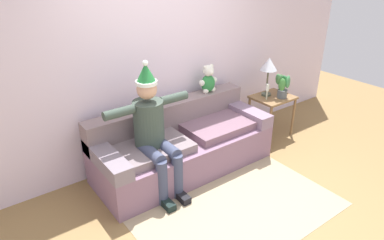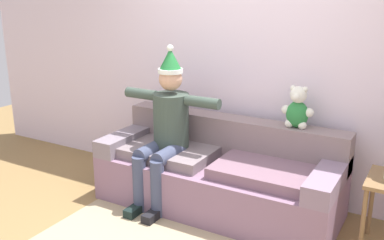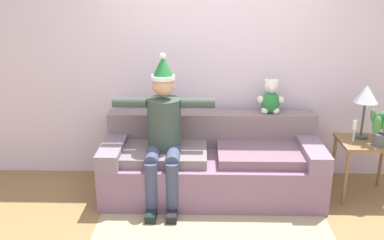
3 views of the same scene
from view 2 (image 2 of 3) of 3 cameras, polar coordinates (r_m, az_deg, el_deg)
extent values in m
cube|color=silver|center=(4.36, 6.89, 7.94)|extent=(7.00, 0.10, 2.70)
cube|color=slate|center=(4.19, 3.24, -8.53)|extent=(2.25, 0.88, 0.44)
cube|color=gray|center=(4.31, 5.25, -2.05)|extent=(2.25, 0.24, 0.37)
cube|color=gray|center=(4.59, -8.09, -2.37)|extent=(0.22, 0.88, 0.16)
cube|color=gray|center=(3.77, 17.32, -7.26)|extent=(0.22, 0.88, 0.16)
cube|color=slate|center=(4.28, -3.08, -4.08)|extent=(0.90, 0.62, 0.10)
cube|color=slate|center=(3.86, 9.72, -6.66)|extent=(0.90, 0.62, 0.10)
cylinder|color=#3A483F|center=(4.19, -2.73, -0.03)|extent=(0.34, 0.34, 0.52)
sphere|color=tan|center=(4.10, -2.80, 5.34)|extent=(0.22, 0.22, 0.22)
cylinder|color=white|center=(4.08, -2.82, 6.40)|extent=(0.23, 0.23, 0.04)
cone|color=#207233|center=(4.07, -2.84, 7.93)|extent=(0.21, 0.21, 0.20)
sphere|color=white|center=(4.05, -2.86, 9.32)|extent=(0.06, 0.06, 0.06)
cylinder|color=#3F4662|center=(4.17, -5.32, -3.94)|extent=(0.14, 0.40, 0.14)
cylinder|color=#3F4662|center=(4.13, -6.83, -8.27)|extent=(0.13, 0.13, 0.54)
cube|color=black|center=(4.17, -7.39, -11.53)|extent=(0.10, 0.24, 0.08)
cylinder|color=#3F4662|center=(4.07, -3.00, -4.44)|extent=(0.14, 0.40, 0.14)
cylinder|color=#3F4662|center=(4.02, -4.51, -8.90)|extent=(0.13, 0.13, 0.54)
cube|color=black|center=(4.07, -5.08, -12.24)|extent=(0.10, 0.24, 0.08)
cylinder|color=#3A483F|center=(4.33, -6.57, 3.41)|extent=(0.34, 0.10, 0.10)
cylinder|color=#3A483F|center=(3.97, 1.38, 2.32)|extent=(0.34, 0.10, 0.10)
ellipsoid|color=#2A7F3B|center=(4.01, 13.51, 0.72)|extent=(0.20, 0.16, 0.24)
sphere|color=white|center=(3.97, 13.68, 3.22)|extent=(0.15, 0.15, 0.15)
sphere|color=white|center=(3.92, 13.42, 2.90)|extent=(0.07, 0.07, 0.07)
sphere|color=white|center=(3.97, 13.00, 4.05)|extent=(0.05, 0.05, 0.05)
sphere|color=white|center=(3.95, 14.46, 3.86)|extent=(0.05, 0.05, 0.05)
sphere|color=white|center=(4.04, 12.11, 1.33)|extent=(0.08, 0.08, 0.08)
sphere|color=white|center=(4.03, 12.49, -0.43)|extent=(0.08, 0.08, 0.08)
sphere|color=white|center=(3.98, 14.98, 0.92)|extent=(0.08, 0.08, 0.08)
sphere|color=white|center=(3.99, 14.12, -0.68)|extent=(0.08, 0.08, 0.08)
cylinder|color=olive|center=(3.63, 21.27, -12.55)|extent=(0.04, 0.04, 0.59)
cylinder|color=olive|center=(4.01, 22.25, -9.87)|extent=(0.04, 0.04, 0.59)
camera|label=1|loc=(3.89, -58.50, 16.56)|focal=32.52mm
camera|label=3|loc=(1.92, -81.68, 9.06)|focal=39.47mm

